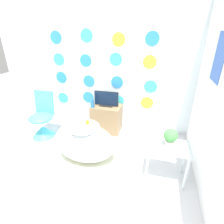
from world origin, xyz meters
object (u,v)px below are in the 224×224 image
(bathtub, at_px, (85,143))
(chair, at_px, (42,123))
(vase, at_px, (92,103))
(tv, at_px, (106,100))
(potted_plant_left, at_px, (170,137))

(bathtub, distance_m, chair, 1.10)
(bathtub, distance_m, vase, 0.85)
(bathtub, xyz_separation_m, chair, (-1.02, 0.40, -0.03))
(chair, xyz_separation_m, tv, (1.08, 0.51, 0.39))
(tv, bearing_deg, potted_plant_left, -41.25)
(bathtub, relative_size, vase, 4.79)
(tv, xyz_separation_m, potted_plant_left, (1.12, -0.98, -0.01))
(chair, xyz_separation_m, potted_plant_left, (2.20, -0.47, 0.38))
(bathtub, distance_m, tv, 0.98)
(tv, bearing_deg, vase, -148.58)
(chair, xyz_separation_m, vase, (0.86, 0.37, 0.35))
(bathtub, relative_size, chair, 1.08)
(tv, xyz_separation_m, vase, (-0.22, -0.14, -0.04))
(vase, relative_size, potted_plant_left, 0.81)
(tv, relative_size, potted_plant_left, 1.96)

